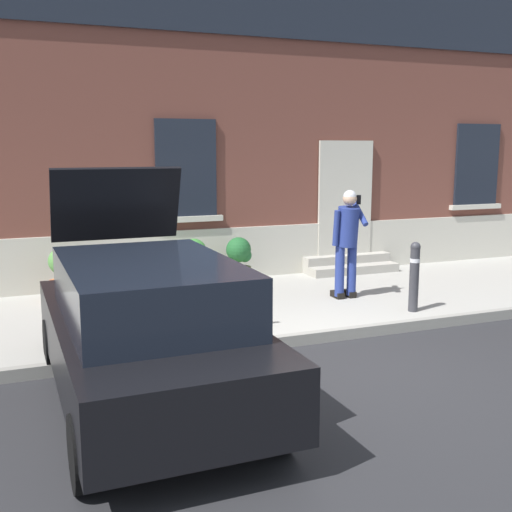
% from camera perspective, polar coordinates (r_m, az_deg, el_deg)
% --- Properties ---
extents(ground_plane, '(80.00, 80.00, 0.00)m').
position_cam_1_polar(ground_plane, '(7.42, 6.01, -10.31)').
color(ground_plane, '#232326').
extents(sidewalk, '(24.00, 3.60, 0.15)m').
position_cam_1_polar(sidewalk, '(9.85, -1.56, -4.70)').
color(sidewalk, '#99968E').
rests_on(sidewalk, ground).
extents(curb_edge, '(24.00, 0.12, 0.15)m').
position_cam_1_polar(curb_edge, '(8.19, 2.95, -7.74)').
color(curb_edge, gray).
rests_on(curb_edge, ground).
extents(building_facade, '(24.00, 1.52, 7.50)m').
position_cam_1_polar(building_facade, '(11.96, -5.86, 15.47)').
color(building_facade, brown).
rests_on(building_facade, ground).
extents(entrance_stoop, '(1.83, 0.64, 0.32)m').
position_cam_1_polar(entrance_stoop, '(12.35, 8.52, -0.81)').
color(entrance_stoop, '#9E998E').
rests_on(entrance_stoop, sidewalk).
extents(hatchback_car_black, '(1.83, 4.09, 2.34)m').
position_cam_1_polar(hatchback_car_black, '(6.27, -9.98, -6.51)').
color(hatchback_car_black, black).
rests_on(hatchback_car_black, ground).
extents(bollard_near_person, '(0.15, 0.15, 1.04)m').
position_cam_1_polar(bollard_near_person, '(9.48, 14.30, -1.62)').
color(bollard_near_person, '#333338').
rests_on(bollard_near_person, sidewalk).
extents(person_on_phone, '(0.51, 0.47, 1.75)m').
position_cam_1_polar(person_on_phone, '(10.01, 8.36, 1.73)').
color(person_on_phone, navy).
rests_on(person_on_phone, sidewalk).
extents(planter_terracotta, '(0.44, 0.44, 0.86)m').
position_cam_1_polar(planter_terracotta, '(10.31, -17.21, -1.45)').
color(planter_terracotta, '#B25B38').
rests_on(planter_terracotta, sidewalk).
extents(planter_cream, '(0.44, 0.44, 0.86)m').
position_cam_1_polar(planter_cream, '(10.82, -5.65, -0.53)').
color(planter_cream, beige).
rests_on(planter_cream, sidewalk).
extents(planter_olive, '(0.44, 0.44, 0.86)m').
position_cam_1_polar(planter_olive, '(10.94, -1.56, -0.37)').
color(planter_olive, '#606B38').
rests_on(planter_olive, sidewalk).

